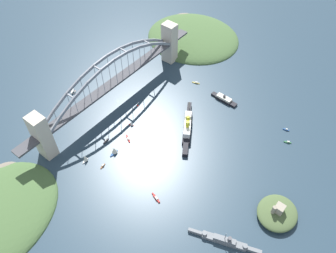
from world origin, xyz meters
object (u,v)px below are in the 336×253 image
object	(u,v)px
harbor_ferry_steamer	(224,99)
fort_island_mid_harbor	(277,213)
small_boat_3	(114,150)
channel_marker_buoy	(138,105)
small_boat_7	(156,198)
small_boat_5	(286,130)
ocean_liner	(187,126)
small_boat_6	(132,124)
seaplane_taxiing_near_bridge	(73,92)
small_boat_4	(103,166)
small_boat_8	(128,139)
small_boat_0	(288,142)
small_boat_1	(196,83)
small_boat_9	(85,158)
naval_cruiser	(225,241)
harbor_arch_bridge	(114,82)
small_boat_2	(106,141)

from	to	relation	value
harbor_ferry_steamer	fort_island_mid_harbor	world-z (taller)	fort_island_mid_harbor
small_boat_3	channel_marker_buoy	distance (m)	73.77
small_boat_7	small_boat_5	bearing A→B (deg)	159.48
ocean_liner	small_boat_6	bearing A→B (deg)	-57.34
seaplane_taxiing_near_bridge	small_boat_4	xyz separation A→B (m)	(54.40, 108.81, -1.40)
harbor_ferry_steamer	small_boat_8	xyz separation A→B (m)	(117.23, -49.51, -1.65)
small_boat_0	channel_marker_buoy	xyz separation A→B (m)	(59.51, -165.50, 0.24)
fort_island_mid_harbor	small_boat_1	world-z (taller)	fort_island_mid_harbor
small_boat_1	small_boat_3	bearing A→B (deg)	-1.09
small_boat_7	small_boat_9	xyz separation A→B (m)	(11.86, -85.30, 3.73)
ocean_liner	small_boat_1	world-z (taller)	ocean_liner
fort_island_mid_harbor	small_boat_1	distance (m)	193.59
naval_cruiser	small_boat_1	xyz separation A→B (m)	(-154.30, -140.33, -2.04)
fort_island_mid_harbor	seaplane_taxiing_near_bridge	size ratio (longest dim) A/B	4.71
small_boat_5	small_boat_8	size ratio (longest dim) A/B	0.66
small_boat_0	small_boat_8	xyz separation A→B (m)	(104.67, -139.05, -0.10)
ocean_liner	naval_cruiser	bearing A→B (deg)	50.64
naval_cruiser	small_boat_7	bearing A→B (deg)	-86.59
small_boat_7	small_boat_9	distance (m)	86.20
ocean_liner	seaplane_taxiing_near_bridge	world-z (taller)	ocean_liner
harbor_ferry_steamer	small_boat_4	bearing A→B (deg)	-15.69
small_boat_0	small_boat_8	size ratio (longest dim) A/B	0.73
harbor_ferry_steamer	small_boat_3	bearing A→B (deg)	-18.77
small_boat_5	naval_cruiser	bearing A→B (deg)	5.70
seaplane_taxiing_near_bridge	harbor_arch_bridge	bearing A→B (deg)	115.22
harbor_arch_bridge	small_boat_4	xyz separation A→B (m)	(78.92, 56.75, -28.91)
small_boat_2	small_boat_3	world-z (taller)	small_boat_3
harbor_ferry_steamer	seaplane_taxiing_near_bridge	size ratio (longest dim) A/B	4.16
fort_island_mid_harbor	seaplane_taxiing_near_bridge	xyz separation A→B (m)	(7.07, -272.72, -2.61)
small_boat_0	small_boat_8	distance (m)	174.04
harbor_ferry_steamer	small_boat_1	distance (m)	45.13
naval_cruiser	seaplane_taxiing_near_bridge	distance (m)	253.11
small_boat_3	small_boat_9	size ratio (longest dim) A/B	1.09
ocean_liner	harbor_ferry_steamer	size ratio (longest dim) A/B	1.97
small_boat_4	channel_marker_buoy	size ratio (longest dim) A/B	2.66
naval_cruiser	fort_island_mid_harbor	distance (m)	56.39
small_boat_6	small_boat_7	size ratio (longest dim) A/B	0.50
small_boat_3	small_boat_6	size ratio (longest dim) A/B	1.72
harbor_arch_bridge	small_boat_0	distance (m)	205.17
small_boat_8	seaplane_taxiing_near_bridge	bearing A→B (deg)	-96.38
naval_cruiser	small_boat_2	distance (m)	162.35
harbor_arch_bridge	fort_island_mid_harbor	xyz separation A→B (m)	(17.45, 220.66, -24.89)
seaplane_taxiing_near_bridge	small_boat_0	distance (m)	260.48
small_boat_0	ocean_liner	bearing A→B (deg)	-61.14
fort_island_mid_harbor	small_boat_5	world-z (taller)	fort_island_mid_harbor
naval_cruiser	small_boat_1	size ratio (longest dim) A/B	6.46
small_boat_4	small_boat_8	size ratio (longest dim) A/B	0.68
harbor_arch_bridge	small_boat_6	xyz separation A→B (m)	(18.82, 41.50, -26.77)
fort_island_mid_harbor	channel_marker_buoy	xyz separation A→B (m)	(-26.43, -194.92, -3.66)
small_boat_6	small_boat_7	distance (m)	97.97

